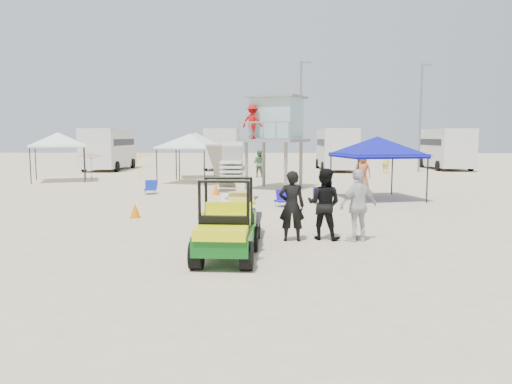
{
  "coord_description": "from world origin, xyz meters",
  "views": [
    {
      "loc": [
        0.87,
        -9.36,
        2.69
      ],
      "look_at": [
        0.5,
        3.0,
        1.3
      ],
      "focal_mm": 35.0,
      "sensor_mm": 36.0,
      "label": 1
    }
  ],
  "objects_px": {
    "man_left": "(292,206)",
    "lifeguard_tower": "(273,121)",
    "utility_cart": "(225,223)",
    "canopy_blue": "(377,140)",
    "surf_trailer": "(233,204)"
  },
  "relations": [
    {
      "from": "utility_cart",
      "to": "canopy_blue",
      "type": "distance_m",
      "value": 12.12
    },
    {
      "from": "man_left",
      "to": "lifeguard_tower",
      "type": "height_order",
      "value": "lifeguard_tower"
    },
    {
      "from": "utility_cart",
      "to": "canopy_blue",
      "type": "height_order",
      "value": "canopy_blue"
    },
    {
      "from": "lifeguard_tower",
      "to": "surf_trailer",
      "type": "bearing_deg",
      "value": -94.87
    },
    {
      "from": "utility_cart",
      "to": "man_left",
      "type": "distance_m",
      "value": 2.54
    },
    {
      "from": "surf_trailer",
      "to": "lifeguard_tower",
      "type": "distance_m",
      "value": 12.77
    },
    {
      "from": "surf_trailer",
      "to": "canopy_blue",
      "type": "bearing_deg",
      "value": 56.72
    },
    {
      "from": "utility_cart",
      "to": "canopy_blue",
      "type": "bearing_deg",
      "value": 62.83
    },
    {
      "from": "utility_cart",
      "to": "man_left",
      "type": "relative_size",
      "value": 1.29
    },
    {
      "from": "utility_cart",
      "to": "surf_trailer",
      "type": "height_order",
      "value": "surf_trailer"
    },
    {
      "from": "lifeguard_tower",
      "to": "canopy_blue",
      "type": "xyz_separation_m",
      "value": [
        4.41,
        -4.13,
        -0.9
      ]
    },
    {
      "from": "lifeguard_tower",
      "to": "utility_cart",
      "type": "bearing_deg",
      "value": -94.11
    },
    {
      "from": "surf_trailer",
      "to": "lifeguard_tower",
      "type": "relative_size",
      "value": 0.56
    },
    {
      "from": "surf_trailer",
      "to": "man_left",
      "type": "relative_size",
      "value": 1.41
    },
    {
      "from": "man_left",
      "to": "lifeguard_tower",
      "type": "relative_size",
      "value": 0.4
    }
  ]
}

